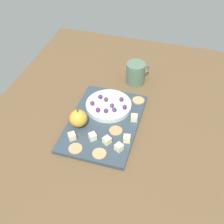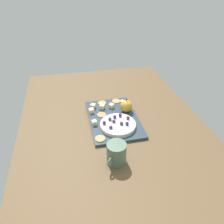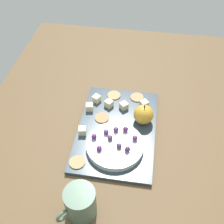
{
  "view_description": "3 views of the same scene",
  "coord_description": "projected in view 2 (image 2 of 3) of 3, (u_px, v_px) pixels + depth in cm",
  "views": [
    {
      "loc": [
        -74.43,
        -23.99,
        82.71
      ],
      "look_at": [
        2.31,
        -1.21,
        7.87
      ],
      "focal_mm": 48.52,
      "sensor_mm": 36.0,
      "label": 1
    },
    {
      "loc": [
        86.73,
        -18.87,
        69.47
      ],
      "look_at": [
        1.32,
        0.19,
        9.32
      ],
      "focal_mm": 34.12,
      "sensor_mm": 36.0,
      "label": 2
    },
    {
      "loc": [
        57.35,
        8.63,
        73.5
      ],
      "look_at": [
        -2.59,
        -0.78,
        9.38
      ],
      "focal_mm": 44.47,
      "sensor_mm": 36.0,
      "label": 3
    }
  ],
  "objects": [
    {
      "name": "grape_5",
      "position": [
        120.0,
        115.0,
        1.07
      ],
      "size": [
        1.85,
        1.66,
        1.74
      ],
      "primitive_type": "ellipsoid",
      "color": "#4F215A",
      "rests_on": "serving_dish"
    },
    {
      "name": "cheese_cube_4",
      "position": [
        123.0,
        103.0,
        1.2
      ],
      "size": [
        3.33,
        3.33,
        2.36
      ],
      "primitive_type": "cube",
      "rotation": [
        0.0,
        0.0,
        0.72
      ],
      "color": "beige",
      "rests_on": "platter"
    },
    {
      "name": "table",
      "position": [
        111.0,
        123.0,
        1.12
      ],
      "size": [
        127.98,
        92.33,
        3.35
      ],
      "primitive_type": "cube",
      "color": "brown",
      "rests_on": "ground"
    },
    {
      "name": "cheese_cube_2",
      "position": [
        111.0,
        106.0,
        1.17
      ],
      "size": [
        3.33,
        3.33,
        2.36
      ],
      "primitive_type": "cube",
      "rotation": [
        0.0,
        0.0,
        0.74
      ],
      "color": "beige",
      "rests_on": "platter"
    },
    {
      "name": "grape_4",
      "position": [
        121.0,
        123.0,
        1.02
      ],
      "size": [
        1.85,
        1.66,
        1.67
      ],
      "primitive_type": "ellipsoid",
      "color": "#482E4B",
      "rests_on": "serving_dish"
    },
    {
      "name": "apple_whole",
      "position": [
        126.0,
        106.0,
        1.13
      ],
      "size": [
        6.46,
        6.46,
        6.46
      ],
      "primitive_type": "sphere",
      "color": "gold",
      "rests_on": "platter"
    },
    {
      "name": "cheese_cube_5",
      "position": [
        94.0,
        123.0,
        1.05
      ],
      "size": [
        2.73,
        2.73,
        2.36
      ],
      "primitive_type": "cube",
      "rotation": [
        0.0,
        0.0,
        0.17
      ],
      "color": "beige",
      "rests_on": "platter"
    },
    {
      "name": "cup",
      "position": [
        116.0,
        153.0,
        0.85
      ],
      "size": [
        9.64,
        8.96,
        9.18
      ],
      "color": "#4F6B57",
      "rests_on": "table"
    },
    {
      "name": "cracker_2",
      "position": [
        100.0,
        139.0,
        0.96
      ],
      "size": [
        4.7,
        4.7,
        0.4
      ],
      "primitive_type": "cylinder",
      "color": "tan",
      "rests_on": "platter"
    },
    {
      "name": "grape_1",
      "position": [
        115.0,
        116.0,
        1.06
      ],
      "size": [
        1.85,
        1.66,
        1.56
      ],
      "primitive_type": "ellipsoid",
      "color": "#4B265B",
      "rests_on": "serving_dish"
    },
    {
      "name": "cracker_1",
      "position": [
        102.0,
        103.0,
        1.21
      ],
      "size": [
        4.7,
        4.7,
        0.4
      ],
      "primitive_type": "cylinder",
      "color": "tan",
      "rests_on": "platter"
    },
    {
      "name": "cheese_cube_1",
      "position": [
        93.0,
        106.0,
        1.17
      ],
      "size": [
        3.22,
        3.22,
        2.36
      ],
      "primitive_type": "cube",
      "rotation": [
        0.0,
        0.0,
        1.05
      ],
      "color": "beige",
      "rests_on": "platter"
    },
    {
      "name": "grape_0",
      "position": [
        111.0,
        127.0,
        0.99
      ],
      "size": [
        1.85,
        1.66,
        1.53
      ],
      "primitive_type": "ellipsoid",
      "color": "#4F2062",
      "rests_on": "serving_dish"
    },
    {
      "name": "grape_8",
      "position": [
        128.0,
        118.0,
        1.05
      ],
      "size": [
        1.85,
        1.66,
        1.68
      ],
      "primitive_type": "ellipsoid",
      "color": "#542659",
      "rests_on": "serving_dish"
    },
    {
      "name": "serving_dish",
      "position": [
        118.0,
        125.0,
        1.03
      ],
      "size": [
        17.38,
        17.38,
        1.89
      ],
      "primitive_type": "cylinder",
      "color": "silver",
      "rests_on": "platter"
    },
    {
      "name": "cracker_0",
      "position": [
        102.0,
        115.0,
        1.12
      ],
      "size": [
        4.7,
        4.7,
        0.4
      ],
      "primitive_type": "cylinder",
      "color": "tan",
      "rests_on": "platter"
    },
    {
      "name": "apple_stem",
      "position": [
        127.0,
        100.0,
        1.11
      ],
      "size": [
        0.5,
        0.5,
        1.2
      ],
      "primitive_type": "cylinder",
      "color": "brown",
      "rests_on": "apple_whole"
    },
    {
      "name": "platter",
      "position": [
        114.0,
        119.0,
        1.1
      ],
      "size": [
        36.87,
        24.81,
        1.39
      ],
      "primitive_type": "cube",
      "color": "#303E49",
      "rests_on": "table"
    },
    {
      "name": "cheese_cube_3",
      "position": [
        91.0,
        111.0,
        1.13
      ],
      "size": [
        2.75,
        2.75,
        2.36
      ],
      "primitive_type": "cube",
      "rotation": [
        0.0,
        0.0,
        0.18
      ],
      "color": "beige",
      "rests_on": "platter"
    },
    {
      "name": "grape_2",
      "position": [
        104.0,
        123.0,
        1.02
      ],
      "size": [
        1.85,
        1.66,
        1.72
      ],
      "primitive_type": "ellipsoid",
      "color": "#48205B",
      "rests_on": "serving_dish"
    },
    {
      "name": "cracker_3",
      "position": [
        116.0,
        101.0,
        1.23
      ],
      "size": [
        4.7,
        4.7,
        0.4
      ],
      "primitive_type": "cylinder",
      "color": "tan",
      "rests_on": "platter"
    },
    {
      "name": "grape_7",
      "position": [
        113.0,
        121.0,
        1.03
      ],
      "size": [
        1.85,
        1.66,
        1.52
      ],
      "primitive_type": "ellipsoid",
      "color": "#4C2E54",
      "rests_on": "serving_dish"
    },
    {
      "name": "grape_6",
      "position": [
        110.0,
        119.0,
        1.05
      ],
      "size": [
        1.85,
        1.66,
        1.55
      ],
      "primitive_type": "ellipsoid",
      "color": "#462962",
      "rests_on": "serving_dish"
    },
    {
      "name": "cheese_cube_0",
      "position": [
        102.0,
        107.0,
        1.16
      ],
      "size": [
        3.27,
        3.27,
        2.36
      ],
      "primitive_type": "cube",
      "rotation": [
        0.0,
        0.0,
        0.99
      ],
      "color": "beige",
      "rests_on": "platter"
    },
    {
      "name": "grape_3",
      "position": [
        127.0,
        123.0,
        1.01
      ],
      "size": [
        1.85,
        1.66,
        1.71
      ],
      "primitive_type": "ellipsoid",
      "color": "#46235C",
      "rests_on": "serving_dish"
    }
  ]
}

